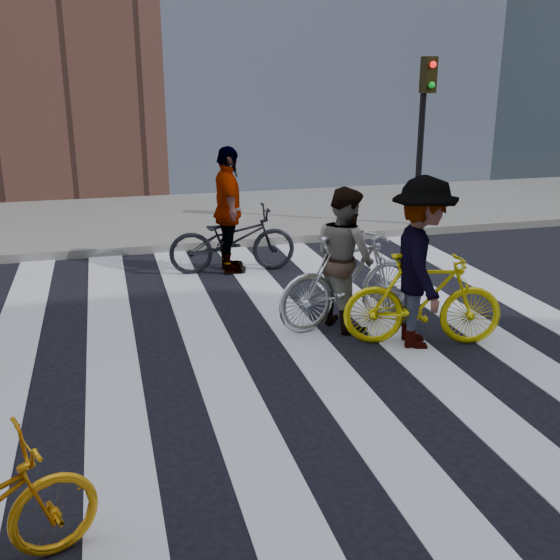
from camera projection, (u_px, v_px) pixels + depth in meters
name	position (u px, v px, depth m)	size (l,w,h in m)	color
ground	(270.00, 365.00, 7.09)	(100.00, 100.00, 0.00)	black
sidewalk_far	(183.00, 218.00, 13.97)	(100.00, 5.00, 0.15)	gray
zebra_crosswalk	(270.00, 364.00, 7.09)	(8.25, 10.00, 0.01)	silver
traffic_signal	(424.00, 115.00, 12.41)	(0.22, 0.42, 3.33)	black
bike_silver_mid	(348.00, 279.00, 8.08)	(0.55, 1.96, 1.18)	silver
bike_yellow_right	(423.00, 300.00, 7.49)	(0.51, 1.81, 1.09)	yellow
bike_dark_rear	(232.00, 240.00, 10.29)	(0.69, 1.99, 1.05)	black
rider_mid	(345.00, 258.00, 7.99)	(0.85, 0.66, 1.74)	slate
rider_right	(421.00, 263.00, 7.35)	(1.27, 0.73, 1.96)	slate
rider_rear	(229.00, 211.00, 10.14)	(1.16, 0.48, 1.98)	slate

